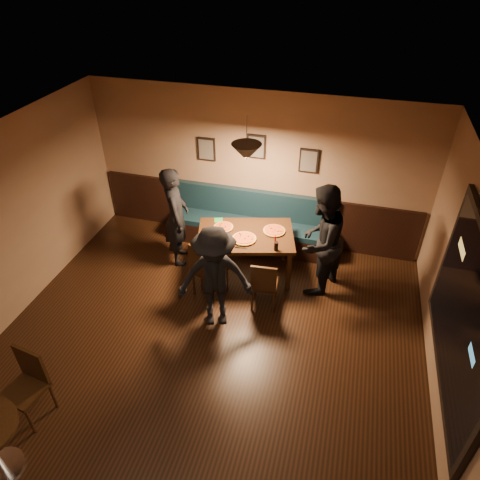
{
  "coord_description": "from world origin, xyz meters",
  "views": [
    {
      "loc": [
        1.54,
        -3.23,
        4.82
      ],
      "look_at": [
        0.12,
        1.99,
        0.95
      ],
      "focal_mm": 32.4,
      "sensor_mm": 36.0,
      "label": 1
    }
  ],
  "objects": [
    {
      "name": "floor",
      "position": [
        0.0,
        0.0,
        0.0
      ],
      "size": [
        7.0,
        7.0,
        0.0
      ],
      "primitive_type": "plane",
      "color": "black",
      "rests_on": "ground"
    },
    {
      "name": "ceiling",
      "position": [
        0.0,
        0.0,
        2.8
      ],
      "size": [
        7.0,
        7.0,
        0.0
      ],
      "primitive_type": "plane",
      "rotation": [
        3.14,
        0.0,
        0.0
      ],
      "color": "silver",
      "rests_on": "ground"
    },
    {
      "name": "wall_back",
      "position": [
        0.0,
        3.5,
        1.4
      ],
      "size": [
        6.0,
        0.0,
        6.0
      ],
      "primitive_type": "plane",
      "rotation": [
        1.57,
        0.0,
        0.0
      ],
      "color": "#8C704F",
      "rests_on": "ground"
    },
    {
      "name": "wall_right",
      "position": [
        3.0,
        0.0,
        1.4
      ],
      "size": [
        0.0,
        7.0,
        7.0
      ],
      "primitive_type": "plane",
      "rotation": [
        1.57,
        0.0,
        -1.57
      ],
      "color": "#8C704F",
      "rests_on": "ground"
    },
    {
      "name": "wainscot",
      "position": [
        0.0,
        3.47,
        0.5
      ],
      "size": [
        5.88,
        0.06,
        1.0
      ],
      "primitive_type": "cube",
      "color": "black",
      "rests_on": "ground"
    },
    {
      "name": "booth_bench",
      "position": [
        0.0,
        3.2,
        0.5
      ],
      "size": [
        3.0,
        0.6,
        1.0
      ],
      "primitive_type": null,
      "color": "#0F232D",
      "rests_on": "ground"
    },
    {
      "name": "window_frame",
      "position": [
        2.96,
        0.5,
        1.5
      ],
      "size": [
        0.06,
        2.56,
        1.86
      ],
      "primitive_type": "cube",
      "color": "black",
      "rests_on": "wall_right"
    },
    {
      "name": "window_glass",
      "position": [
        2.93,
        0.5,
        1.5
      ],
      "size": [
        0.0,
        2.4,
        2.4
      ],
      "primitive_type": "plane",
      "rotation": [
        1.57,
        0.0,
        -1.57
      ],
      "color": "black",
      "rests_on": "wall_right"
    },
    {
      "name": "picture_left",
      "position": [
        -0.9,
        3.47,
        1.7
      ],
      "size": [
        0.32,
        0.04,
        0.42
      ],
      "primitive_type": "cube",
      "color": "black",
      "rests_on": "wall_back"
    },
    {
      "name": "picture_center",
      "position": [
        0.0,
        3.47,
        1.85
      ],
      "size": [
        0.32,
        0.04,
        0.42
      ],
      "primitive_type": "cube",
      "color": "black",
      "rests_on": "wall_back"
    },
    {
      "name": "picture_right",
      "position": [
        0.9,
        3.47,
        1.7
      ],
      "size": [
        0.32,
        0.04,
        0.42
      ],
      "primitive_type": "cube",
      "color": "black",
      "rests_on": "wall_back"
    },
    {
      "name": "pendant_lamp",
      "position": [
        0.12,
        2.34,
        2.25
      ],
      "size": [
        0.44,
        0.44,
        0.25
      ],
      "primitive_type": "cone",
      "rotation": [
        3.14,
        0.0,
        0.0
      ],
      "color": "black",
      "rests_on": "ceiling"
    },
    {
      "name": "dining_table",
      "position": [
        0.12,
        2.34,
        0.41
      ],
      "size": [
        1.74,
        1.35,
        0.82
      ],
      "primitive_type": "cube",
      "rotation": [
        0.0,
        0.0,
        0.26
      ],
      "color": "black",
      "rests_on": "floor"
    },
    {
      "name": "chair_near_left",
      "position": [
        -0.31,
        1.73,
        0.5
      ],
      "size": [
        0.57,
        0.57,
        1.0
      ],
      "primitive_type": null,
      "rotation": [
        0.0,
        0.0,
        -0.36
      ],
      "color": "black",
      "rests_on": "floor"
    },
    {
      "name": "chair_near_right",
      "position": [
        0.59,
        1.69,
        0.44
      ],
      "size": [
        0.42,
        0.42,
        0.88
      ],
      "primitive_type": null,
      "rotation": [
        0.0,
        0.0,
        0.08
      ],
      "color": "black",
      "rests_on": "floor"
    },
    {
      "name": "diner_left",
      "position": [
        -1.12,
        2.43,
        0.89
      ],
      "size": [
        0.64,
        0.76,
        1.79
      ],
      "primitive_type": "imported",
      "rotation": [
        0.0,
        0.0,
        1.95
      ],
      "color": "black",
      "rests_on": "floor"
    },
    {
      "name": "diner_right",
      "position": [
        1.31,
        2.31,
        0.94
      ],
      "size": [
        1.01,
        1.11,
        1.87
      ],
      "primitive_type": "imported",
      "rotation": [
        0.0,
        0.0,
        -1.97
      ],
      "color": "black",
      "rests_on": "floor"
    },
    {
      "name": "diner_front",
      "position": [
        -0.03,
        1.16,
        0.83
      ],
      "size": [
        1.21,
        0.93,
        1.66
      ],
      "primitive_type": "imported",
      "rotation": [
        0.0,
        0.0,
        0.33
      ],
      "color": "black",
      "rests_on": "floor"
    },
    {
      "name": "pizza_a",
      "position": [
        -0.28,
        2.42,
        0.84
      ],
      "size": [
        0.41,
        0.41,
        0.04
      ],
      "primitive_type": "cylinder",
      "rotation": [
        0.0,
        0.0,
        0.31
      ],
      "color": "orange",
      "rests_on": "dining_table"
    },
    {
      "name": "pizza_b",
      "position": [
        0.13,
        2.18,
        0.85
      ],
      "size": [
        0.47,
        0.47,
        0.04
      ],
      "primitive_type": "cylinder",
      "rotation": [
        0.0,
        0.0,
        -0.23
      ],
      "color": "orange",
      "rests_on": "dining_table"
    },
    {
      "name": "pizza_c",
      "position": [
        0.54,
        2.53,
        0.84
      ],
      "size": [
        0.44,
        0.44,
        0.04
      ],
      "primitive_type": "cylinder",
      "rotation": [
        0.0,
        0.0,
        0.27
      ],
      "color": "gold",
      "rests_on": "dining_table"
    },
    {
      "name": "soda_glass",
      "position": [
        0.67,
        2.05,
        0.9
      ],
      "size": [
        0.08,
        0.08,
        0.14
      ],
      "primitive_type": "cylinder",
      "rotation": [
        0.0,
        0.0,
        -0.2
      ],
      "color": "black",
      "rests_on": "dining_table"
    },
    {
      "name": "tabasco_bottle",
      "position": [
        0.61,
        2.28,
        0.88
      ],
      "size": [
        0.03,
        0.03,
        0.11
      ],
      "primitive_type": "cylinder",
      "rotation": [
        0.0,
        0.0,
        -0.25
      ],
      "color": "#990705",
      "rests_on": "dining_table"
    },
    {
      "name": "napkin_a",
      "position": [
        -0.43,
        2.62,
        0.83
      ],
      "size": [
        0.18,
        0.18,
        0.01
      ],
      "primitive_type": "cube",
      "rotation": [
        0.0,
        0.0,
        0.33
      ],
      "color": "#207A2E",
      "rests_on": "dining_table"
    },
    {
      "name": "napkin_b",
      "position": [
        -0.43,
        2.1,
        0.83
      ],
      "size": [
        0.2,
        0.2,
        0.01
      ],
      "primitive_type": "cube",
      "rotation": [
        0.0,
        0.0,
        0.24
      ],
      "color": "#20782D",
      "rests_on": "dining_table"
    },
    {
      "name": "cutlery_set",
      "position": [
        0.07,
        1.95,
        0.83
      ],
      "size": [
        0.21,
        0.05,
        0.0
      ],
      "primitive_type": "cube",
      "rotation": [
        0.0,
        0.0,
        1.7
      ],
      "color": "silver",
      "rests_on": "dining_table"
    },
    {
      "name": "cafe_chair_far",
      "position": [
        -1.69,
        -0.92,
        0.48
      ],
      "size": [
        0.49,
        0.49,
        0.96
      ],
      "primitive_type": null,
      "rotation": [
        0.0,
        0.0,
        2.98
      ],
      "color": "black",
      "rests_on": "floor"
    }
  ]
}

